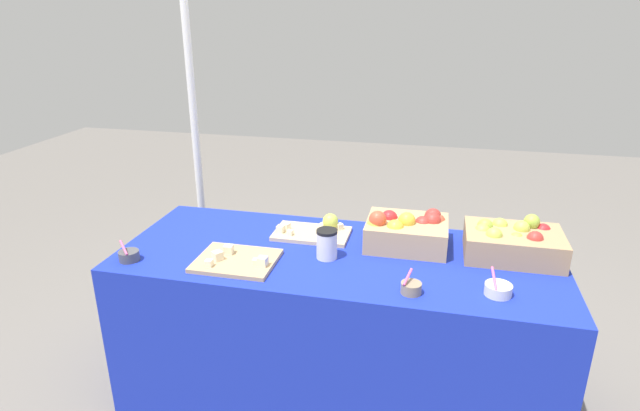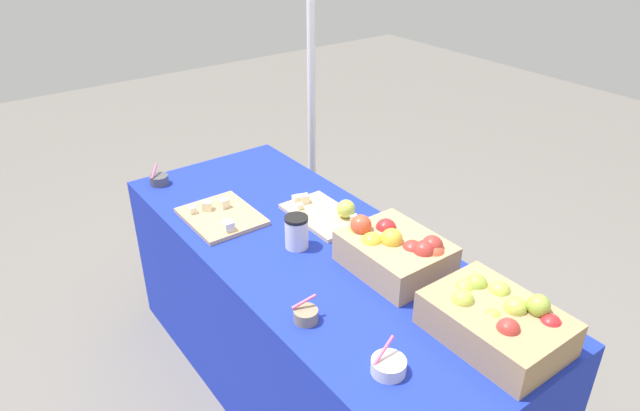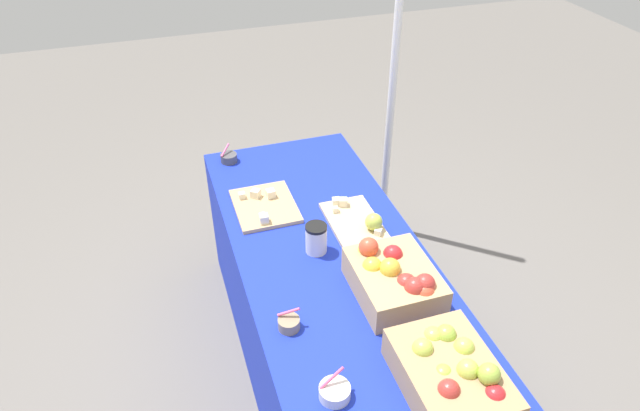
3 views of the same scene
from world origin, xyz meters
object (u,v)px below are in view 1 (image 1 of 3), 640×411
object	(u,v)px
sample_bowl_near	(498,289)
apple_crate_middle	(407,230)
coffee_cup	(327,244)
tent_pole	(196,139)
apple_crate_left	(513,242)
cutting_board_back	(315,230)
cutting_board_front	(236,260)
sample_bowl_far	(411,288)
sample_bowl_mid	(129,256)

from	to	relation	value
sample_bowl_near	apple_crate_middle	bearing A→B (deg)	135.38
coffee_cup	tent_pole	xyz separation A→B (m)	(-0.93, 0.74, 0.23)
apple_crate_left	cutting_board_back	world-z (taller)	apple_crate_left
apple_crate_left	cutting_board_front	world-z (taller)	apple_crate_left
sample_bowl_far	sample_bowl_mid	bearing A→B (deg)	179.71
sample_bowl_near	sample_bowl_mid	distance (m)	1.49
cutting_board_front	sample_bowl_near	size ratio (longest dim) A/B	3.29
coffee_cup	tent_pole	bearing A→B (deg)	141.68
coffee_cup	apple_crate_middle	bearing A→B (deg)	32.11
cutting_board_front	tent_pole	xyz separation A→B (m)	(-0.57, 0.87, 0.28)
apple_crate_middle	cutting_board_front	size ratio (longest dim) A/B	1.07
apple_crate_left	sample_bowl_mid	xyz separation A→B (m)	(-1.57, -0.40, -0.04)
apple_crate_middle	coffee_cup	bearing A→B (deg)	-147.89
apple_crate_left	coffee_cup	bearing A→B (deg)	-165.89
sample_bowl_near	coffee_cup	size ratio (longest dim) A/B	0.78
cutting_board_front	coffee_cup	bearing A→B (deg)	20.32
cutting_board_front	sample_bowl_mid	bearing A→B (deg)	-169.95
coffee_cup	sample_bowl_near	bearing A→B (deg)	-12.98
apple_crate_middle	sample_bowl_far	bearing A→B (deg)	-83.45
apple_crate_left	coffee_cup	size ratio (longest dim) A/B	3.12
apple_crate_middle	sample_bowl_near	bearing A→B (deg)	-44.62
cutting_board_front	sample_bowl_near	distance (m)	1.04
cutting_board_back	sample_bowl_mid	bearing A→B (deg)	-148.09
cutting_board_back	tent_pole	distance (m)	1.01
apple_crate_middle	sample_bowl_far	distance (m)	0.42
cutting_board_back	sample_bowl_far	size ratio (longest dim) A/B	4.16
cutting_board_back	coffee_cup	world-z (taller)	coffee_cup
cutting_board_front	tent_pole	world-z (taller)	tent_pole
apple_crate_middle	cutting_board_back	bearing A→B (deg)	176.84
cutting_board_front	sample_bowl_near	world-z (taller)	sample_bowl_near
cutting_board_back	sample_bowl_near	world-z (taller)	sample_bowl_near
apple_crate_left	sample_bowl_far	size ratio (longest dim) A/B	4.78
cutting_board_back	cutting_board_front	bearing A→B (deg)	-125.28
cutting_board_front	sample_bowl_mid	world-z (taller)	sample_bowl_mid
sample_bowl_mid	tent_pole	bearing A→B (deg)	97.50
apple_crate_left	sample_bowl_near	world-z (taller)	apple_crate_left
sample_bowl_far	apple_crate_left	bearing A→B (deg)	45.83
sample_bowl_near	sample_bowl_far	world-z (taller)	sample_bowl_near
tent_pole	cutting_board_front	bearing A→B (deg)	-56.57
sample_bowl_mid	coffee_cup	world-z (taller)	coffee_cup
sample_bowl_mid	sample_bowl_far	bearing A→B (deg)	-0.29
cutting_board_front	tent_pole	distance (m)	1.08
apple_crate_middle	tent_pole	distance (m)	1.38
apple_crate_middle	sample_bowl_near	size ratio (longest dim) A/B	3.53
apple_crate_middle	coffee_cup	xyz separation A→B (m)	(-0.32, -0.20, -0.01)
cutting_board_front	cutting_board_back	world-z (taller)	cutting_board_back
apple_crate_left	tent_pole	size ratio (longest dim) A/B	0.19
cutting_board_front	tent_pole	size ratio (longest dim) A/B	0.16
apple_crate_left	tent_pole	bearing A→B (deg)	162.27
cutting_board_back	sample_bowl_mid	size ratio (longest dim) A/B	4.00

